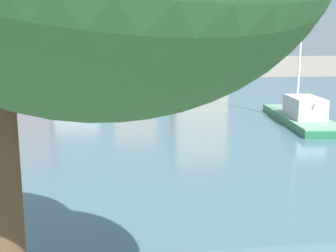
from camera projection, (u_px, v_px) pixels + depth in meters
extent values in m
cube|color=#476675|center=(106.00, 107.00, 29.20)|extent=(76.46, 42.93, 0.42)
cube|color=#236B42|center=(299.00, 123.00, 22.35)|extent=(2.96, 8.29, 0.76)
ellipsoid|color=#236B42|center=(280.00, 112.00, 26.13)|extent=(2.16, 3.03, 0.72)
cube|color=gray|center=(300.00, 115.00, 22.27)|extent=(2.90, 8.12, 0.06)
cube|color=silver|center=(304.00, 107.00, 21.57)|extent=(1.75, 2.98, 1.03)
cylinder|color=silver|center=(301.00, 36.00, 22.08)|extent=(0.12, 0.12, 8.30)
cylinder|color=silver|center=(306.00, 101.00, 21.31)|extent=(0.40, 2.83, 0.08)
cube|color=orange|center=(184.00, 85.00, 43.77)|extent=(2.57, 5.30, 0.65)
ellipsoid|color=orange|center=(183.00, 82.00, 46.16)|extent=(2.03, 1.97, 0.62)
cube|color=#E2A56E|center=(184.00, 81.00, 43.71)|extent=(2.51, 5.19, 0.06)
cube|color=#333338|center=(184.00, 77.00, 43.25)|extent=(1.62, 1.92, 0.79)
cylinder|color=silver|center=(184.00, 39.00, 43.26)|extent=(0.12, 0.12, 8.64)
cylinder|color=silver|center=(185.00, 73.00, 43.04)|extent=(0.26, 1.79, 0.08)
cube|color=#8E5142|center=(16.00, 32.00, 50.92)|extent=(7.44, 5.08, 11.67)
cube|color=beige|center=(77.00, 49.00, 54.41)|extent=(5.70, 6.30, 7.73)
cube|color=brown|center=(75.00, 14.00, 53.59)|extent=(5.82, 6.43, 0.80)
cube|color=tan|center=(133.00, 41.00, 55.18)|extent=(5.31, 7.86, 9.61)
cube|color=#42424C|center=(133.00, 0.00, 54.18)|extent=(5.42, 8.01, 0.80)
cube|color=tan|center=(198.00, 33.00, 52.85)|extent=(6.34, 7.10, 11.48)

